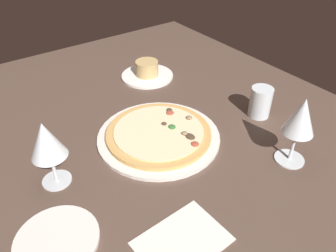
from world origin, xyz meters
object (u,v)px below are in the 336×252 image
(wine_glass_near, at_px, (301,119))
(ramekin_on_saucer, at_px, (147,72))
(side_plate, at_px, (57,240))
(water_glass, at_px, (260,104))
(paper_menu, at_px, (182,241))
(pizza_main, at_px, (159,135))
(wine_glass_far, at_px, (46,142))

(wine_glass_near, bearing_deg, ramekin_on_saucer, -175.27)
(side_plate, bearing_deg, water_glass, 95.86)
(ramekin_on_saucer, relative_size, wine_glass_near, 1.03)
(water_glass, distance_m, side_plate, 0.66)
(paper_menu, bearing_deg, water_glass, 112.55)
(wine_glass_near, height_order, water_glass, wine_glass_near)
(water_glass, bearing_deg, paper_menu, -65.12)
(pizza_main, distance_m, water_glass, 0.32)
(ramekin_on_saucer, height_order, wine_glass_far, wine_glass_far)
(wine_glass_far, bearing_deg, paper_menu, 24.45)
(pizza_main, height_order, wine_glass_far, wine_glass_far)
(pizza_main, distance_m, wine_glass_far, 0.31)
(wine_glass_far, relative_size, side_plate, 1.01)
(pizza_main, bearing_deg, side_plate, -66.46)
(wine_glass_near, distance_m, water_glass, 0.22)
(wine_glass_far, height_order, water_glass, wine_glass_far)
(pizza_main, xyz_separation_m, side_plate, (0.15, -0.35, -0.01))
(wine_glass_far, bearing_deg, water_glass, 81.31)
(pizza_main, height_order, ramekin_on_saucer, ramekin_on_saucer)
(wine_glass_near, height_order, side_plate, wine_glass_near)
(ramekin_on_saucer, bearing_deg, wine_glass_near, 4.73)
(ramekin_on_saucer, height_order, paper_menu, ramekin_on_saucer)
(side_plate, height_order, paper_menu, side_plate)
(wine_glass_far, bearing_deg, side_plate, -20.73)
(ramekin_on_saucer, relative_size, water_glass, 2.03)
(side_plate, bearing_deg, wine_glass_near, 78.39)
(wine_glass_far, distance_m, paper_menu, 0.35)
(wine_glass_near, bearing_deg, wine_glass_far, -118.51)
(ramekin_on_saucer, xyz_separation_m, water_glass, (0.40, 0.14, 0.02))
(pizza_main, bearing_deg, wine_glass_far, -91.40)
(wine_glass_near, relative_size, side_plate, 1.09)
(wine_glass_far, bearing_deg, ramekin_on_saucer, 124.31)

